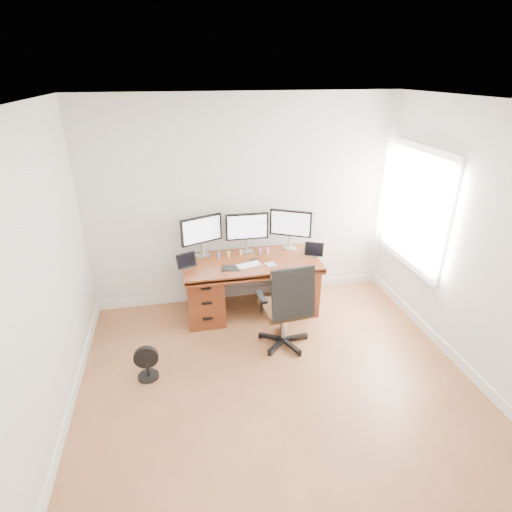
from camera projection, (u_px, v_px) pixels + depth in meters
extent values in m
plane|color=#925C38|center=(289.00, 415.00, 3.72)|extent=(4.50, 4.50, 0.00)
cube|color=silver|center=(244.00, 204.00, 5.14)|extent=(4.00, 0.10, 2.70)
cube|color=silver|center=(512.00, 266.00, 3.52)|extent=(0.10, 4.50, 2.70)
cube|color=white|center=(415.00, 208.00, 4.82)|extent=(0.04, 1.30, 1.50)
cube|color=white|center=(414.00, 208.00, 4.82)|extent=(0.01, 1.15, 1.35)
cube|color=#5C2812|center=(251.00, 262.00, 5.01)|extent=(1.70, 0.80, 0.05)
cube|color=#5C2812|center=(204.00, 292.00, 5.09)|extent=(0.45, 0.70, 0.70)
cube|color=#5C2812|center=(295.00, 283.00, 5.31)|extent=(0.45, 0.70, 0.70)
cube|color=#471E0D|center=(247.00, 268.00, 5.37)|extent=(0.74, 0.03, 0.40)
cylinder|color=black|center=(283.00, 340.00, 4.69)|extent=(0.63, 0.63, 0.08)
cylinder|color=silver|center=(284.00, 323.00, 4.58)|extent=(0.06, 0.06, 0.41)
cube|color=#3D2512|center=(285.00, 307.00, 4.49)|extent=(0.53, 0.52, 0.07)
cube|color=black|center=(293.00, 294.00, 4.17)|extent=(0.47, 0.10, 0.56)
cube|color=black|center=(261.00, 297.00, 4.34)|extent=(0.08, 0.25, 0.03)
cube|color=black|center=(308.00, 290.00, 4.49)|extent=(0.08, 0.25, 0.03)
cylinder|color=black|center=(149.00, 376.00, 4.17)|extent=(0.22, 0.22, 0.03)
cylinder|color=black|center=(147.00, 368.00, 4.13)|extent=(0.04, 0.04, 0.18)
cylinder|color=black|center=(146.00, 358.00, 4.08)|extent=(0.25, 0.05, 0.25)
cube|color=silver|center=(203.00, 255.00, 5.13)|extent=(0.22, 0.20, 0.01)
cylinder|color=silver|center=(203.00, 249.00, 5.09)|extent=(0.04, 0.04, 0.18)
cube|color=black|center=(201.00, 230.00, 4.98)|extent=(0.53, 0.23, 0.35)
cube|color=white|center=(202.00, 230.00, 4.97)|extent=(0.47, 0.18, 0.30)
cube|color=silver|center=(247.00, 251.00, 5.24)|extent=(0.18, 0.14, 0.01)
cylinder|color=silver|center=(247.00, 245.00, 5.20)|extent=(0.04, 0.04, 0.18)
cube|color=black|center=(247.00, 226.00, 5.09)|extent=(0.55, 0.05, 0.35)
cube|color=white|center=(247.00, 227.00, 5.07)|extent=(0.50, 0.02, 0.30)
cube|color=silver|center=(290.00, 248.00, 5.34)|extent=(0.22, 0.21, 0.01)
cylinder|color=silver|center=(290.00, 242.00, 5.31)|extent=(0.04, 0.04, 0.18)
cube|color=black|center=(291.00, 223.00, 5.20)|extent=(0.50, 0.29, 0.35)
cube|color=white|center=(290.00, 224.00, 5.18)|extent=(0.44, 0.24, 0.30)
cube|color=silver|center=(187.00, 268.00, 4.81)|extent=(0.12, 0.11, 0.01)
cube|color=black|center=(186.00, 261.00, 4.77)|extent=(0.25, 0.14, 0.17)
cube|color=silver|center=(314.00, 256.00, 5.10)|extent=(0.13, 0.12, 0.01)
cube|color=black|center=(314.00, 249.00, 5.06)|extent=(0.24, 0.17, 0.17)
cube|color=white|center=(249.00, 265.00, 4.87)|extent=(0.32, 0.20, 0.01)
cube|color=silver|center=(271.00, 264.00, 4.89)|extent=(0.14, 0.14, 0.01)
cube|color=black|center=(232.00, 268.00, 4.80)|extent=(0.26, 0.19, 0.01)
cube|color=black|center=(254.00, 260.00, 5.00)|extent=(0.12, 0.06, 0.01)
cylinder|color=#6C8CEB|center=(219.00, 256.00, 5.05)|extent=(0.03, 0.03, 0.06)
sphere|color=#6C8CEB|center=(219.00, 253.00, 5.03)|extent=(0.04, 0.04, 0.04)
cylinder|color=#E6E47B|center=(229.00, 255.00, 5.07)|extent=(0.03, 0.03, 0.06)
sphere|color=#E6E47B|center=(229.00, 252.00, 5.05)|extent=(0.04, 0.04, 0.04)
cylinder|color=#EF8950|center=(241.00, 254.00, 5.10)|extent=(0.03, 0.03, 0.06)
sphere|color=#EF8950|center=(241.00, 251.00, 5.08)|extent=(0.04, 0.04, 0.04)
cylinder|color=#AE6CCC|center=(260.00, 252.00, 5.15)|extent=(0.03, 0.03, 0.06)
sphere|color=#AE6CCC|center=(260.00, 250.00, 5.13)|extent=(0.04, 0.04, 0.04)
cylinder|color=pink|center=(268.00, 252.00, 5.17)|extent=(0.03, 0.03, 0.06)
sphere|color=pink|center=(268.00, 249.00, 5.15)|extent=(0.04, 0.04, 0.04)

